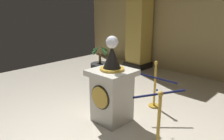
{
  "coord_description": "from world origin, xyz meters",
  "views": [
    {
      "loc": [
        2.27,
        -2.29,
        2.13
      ],
      "look_at": [
        -0.36,
        0.45,
        1.01
      ],
      "focal_mm": 35.05,
      "sensor_mm": 36.0,
      "label": 1
    }
  ],
  "objects": [
    {
      "name": "stanchion_far",
      "position": [
        -0.11,
        1.52,
        0.36
      ],
      "size": [
        0.24,
        0.24,
        1.03
      ],
      "color": "gold",
      "rests_on": "ground_plane"
    },
    {
      "name": "velvet_rope",
      "position": [
        0.35,
        0.86,
        0.79
      ],
      "size": [
        1.15,
        1.15,
        0.22
      ],
      "color": "#141947"
    },
    {
      "name": "stanchion_near",
      "position": [
        0.81,
        0.2,
        0.35
      ],
      "size": [
        0.24,
        0.24,
        1.0
      ],
      "color": "gold",
      "rests_on": "ground_plane"
    },
    {
      "name": "ground_plane",
      "position": [
        0.0,
        0.0,
        0.0
      ],
      "size": [
        10.29,
        10.29,
        0.0
      ],
      "primitive_type": "plane",
      "color": "beige"
    },
    {
      "name": "column_left",
      "position": [
        -2.31,
        3.82,
        1.95
      ],
      "size": [
        0.78,
        0.78,
        3.92
      ],
      "color": "black",
      "rests_on": "ground_plane"
    },
    {
      "name": "back_wall",
      "position": [
        0.0,
        4.37,
        2.04
      ],
      "size": [
        10.29,
        0.16,
        4.08
      ],
      "primitive_type": "cube",
      "color": "tan",
      "rests_on": "ground_plane"
    },
    {
      "name": "potted_palm_left",
      "position": [
        -2.61,
        2.24,
        0.25
      ],
      "size": [
        0.67,
        0.66,
        0.98
      ],
      "color": "black",
      "rests_on": "ground_plane"
    },
    {
      "name": "pedestal_clock",
      "position": [
        -0.36,
        0.45,
        0.63
      ],
      "size": [
        0.74,
        0.74,
        1.63
      ],
      "color": "beige",
      "rests_on": "ground_plane"
    }
  ]
}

